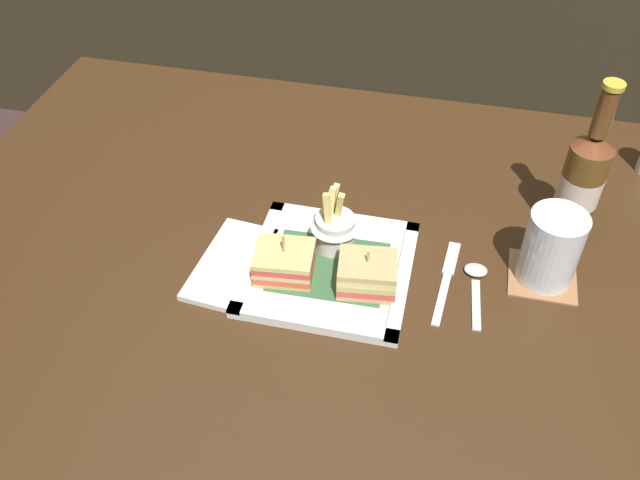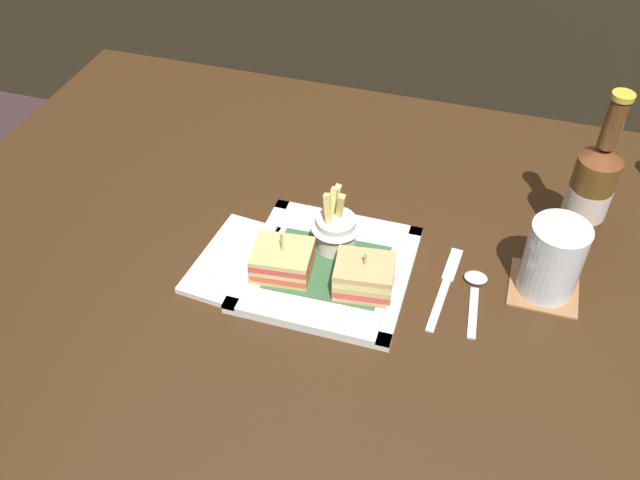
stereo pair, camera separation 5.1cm
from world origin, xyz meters
TOP-DOWN VIEW (x-y plane):
  - ground_plane at (0.00, 0.00)m, footprint 6.00×6.00m
  - dining_table at (0.00, 0.00)m, footprint 1.29×0.96m
  - square_plate at (0.04, -0.05)m, footprint 0.24×0.24m
  - sandwich_half_left at (-0.02, -0.07)m, footprint 0.09×0.08m
  - sandwich_half_right at (0.10, -0.07)m, footprint 0.09×0.08m
  - fries_cup at (0.04, 0.00)m, footprint 0.08×0.08m
  - beer_bottle at (0.39, 0.13)m, footprint 0.07×0.07m
  - drink_coaster at (0.35, 0.01)m, footprint 0.10×0.10m
  - water_glass at (0.35, 0.01)m, footprint 0.08×0.08m
  - folded_napkin at (-0.11, -0.07)m, footprint 0.11×0.19m
  - fork at (-0.12, -0.04)m, footprint 0.03×0.13m
  - knife at (0.21, -0.02)m, footprint 0.03×0.18m
  - spoon at (0.26, -0.02)m, footprint 0.04×0.13m

SIDE VIEW (x-z plane):
  - ground_plane at x=0.00m, z-range 0.00..0.00m
  - dining_table at x=0.00m, z-range 0.25..0.99m
  - knife at x=0.21m, z-range 0.74..0.74m
  - drink_coaster at x=0.35m, z-range 0.74..0.74m
  - spoon at x=0.26m, z-range 0.74..0.75m
  - folded_napkin at x=-0.11m, z-range 0.74..0.75m
  - square_plate at x=0.04m, z-range 0.74..0.75m
  - fork at x=-0.12m, z-range 0.75..0.75m
  - sandwich_half_left at x=-0.02m, z-range 0.73..0.81m
  - sandwich_half_right at x=0.10m, z-range 0.74..0.81m
  - fries_cup at x=0.04m, z-range 0.74..0.85m
  - water_glass at x=0.35m, z-range 0.74..0.85m
  - beer_bottle at x=0.39m, z-range 0.70..0.97m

